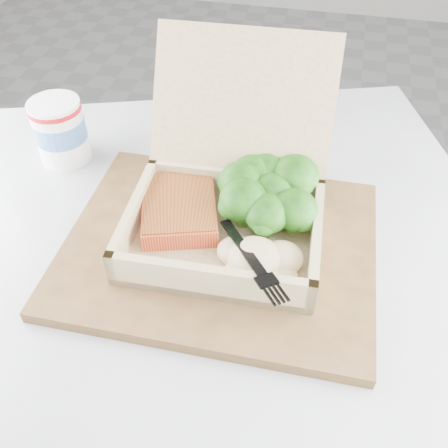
% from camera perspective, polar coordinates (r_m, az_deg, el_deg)
% --- Properties ---
extents(floor, '(4.00, 4.00, 0.00)m').
position_cam_1_polar(floor, '(1.49, 9.67, -6.10)').
color(floor, gray).
rests_on(floor, ground).
extents(cafe_table, '(0.90, 0.90, 0.70)m').
position_cam_1_polar(cafe_table, '(0.73, -0.67, -12.57)').
color(cafe_table, black).
rests_on(cafe_table, floor).
extents(serving_tray, '(0.36, 0.29, 0.02)m').
position_cam_1_polar(serving_tray, '(0.59, -0.48, -2.54)').
color(serving_tray, brown).
rests_on(serving_tray, cafe_table).
extents(takeout_container, '(0.23, 0.27, 0.19)m').
position_cam_1_polar(takeout_container, '(0.58, 0.68, 4.14)').
color(takeout_container, tan).
rests_on(takeout_container, serving_tray).
extents(salmon_fillet, '(0.12, 0.13, 0.02)m').
position_cam_1_polar(salmon_fillet, '(0.59, -5.12, 1.77)').
color(salmon_fillet, '#F65530').
rests_on(salmon_fillet, takeout_container).
extents(broccoli_pile, '(0.13, 0.13, 0.05)m').
position_cam_1_polar(broccoli_pile, '(0.59, 5.40, 2.99)').
color(broccoli_pile, '#2D7E1C').
rests_on(broccoli_pile, takeout_container).
extents(mashed_potatoes, '(0.09, 0.08, 0.03)m').
position_cam_1_polar(mashed_potatoes, '(0.53, 3.55, -3.88)').
color(mashed_potatoes, beige).
rests_on(mashed_potatoes, takeout_container).
extents(plastic_fork, '(0.10, 0.13, 0.02)m').
position_cam_1_polar(plastic_fork, '(0.54, 1.33, -1.21)').
color(plastic_fork, black).
rests_on(plastic_fork, mashed_potatoes).
extents(paper_cup, '(0.07, 0.07, 0.09)m').
position_cam_1_polar(paper_cup, '(0.74, -18.25, 10.24)').
color(paper_cup, white).
rests_on(paper_cup, cafe_table).
extents(receipt, '(0.12, 0.17, 0.00)m').
position_cam_1_polar(receipt, '(0.72, 0.51, 7.26)').
color(receipt, white).
rests_on(receipt, cafe_table).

